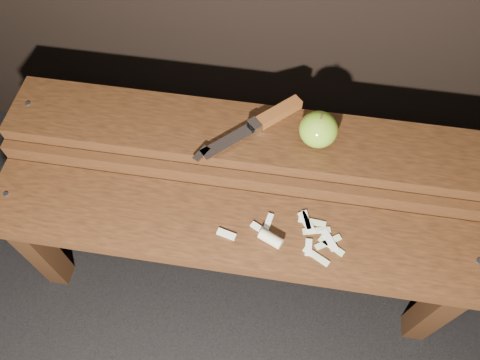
# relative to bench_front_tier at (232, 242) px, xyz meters

# --- Properties ---
(ground) EXTENTS (60.00, 60.00, 0.00)m
(ground) POSITION_rel_bench_front_tier_xyz_m (0.00, 0.06, -0.35)
(ground) COLOR black
(bench_front_tier) EXTENTS (1.20, 0.20, 0.42)m
(bench_front_tier) POSITION_rel_bench_front_tier_xyz_m (0.00, 0.00, 0.00)
(bench_front_tier) COLOR black
(bench_front_tier) RESTS_ON ground
(bench_rear_tier) EXTENTS (1.20, 0.21, 0.50)m
(bench_rear_tier) POSITION_rel_bench_front_tier_xyz_m (0.00, 0.23, 0.06)
(bench_rear_tier) COLOR black
(bench_rear_tier) RESTS_ON ground
(apple) EXTENTS (0.09, 0.09, 0.09)m
(apple) POSITION_rel_bench_front_tier_xyz_m (0.17, 0.23, 0.19)
(apple) COLOR olive
(apple) RESTS_ON bench_rear_tier
(knife) EXTENTS (0.24, 0.23, 0.03)m
(knife) POSITION_rel_bench_front_tier_xyz_m (0.04, 0.26, 0.16)
(knife) COLOR brown
(knife) RESTS_ON bench_rear_tier
(apple_scraps) EXTENTS (0.30, 0.13, 0.03)m
(apple_scraps) POSITION_rel_bench_front_tier_xyz_m (0.13, 0.00, 0.07)
(apple_scraps) COLOR beige
(apple_scraps) RESTS_ON bench_front_tier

